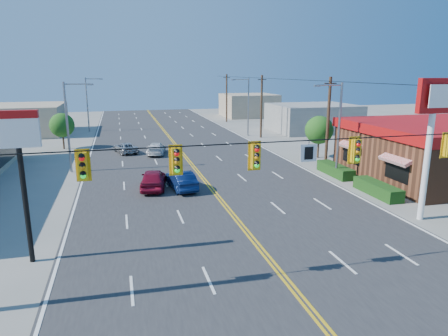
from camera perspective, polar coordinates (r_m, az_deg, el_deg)
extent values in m
plane|color=gray|center=(18.87, 7.78, -14.50)|extent=(160.00, 160.00, 0.00)
cube|color=#2D2D30|center=(36.98, -4.09, -0.21)|extent=(20.00, 120.00, 0.06)
cylinder|color=black|center=(16.91, 8.43, 3.75)|extent=(24.00, 0.05, 0.05)
cube|color=white|center=(17.51, 11.99, 2.11)|extent=(0.75, 0.04, 0.75)
cube|color=#D89E0C|center=(15.74, -19.53, 0.24)|extent=(0.55, 0.34, 1.25)
cube|color=#D89E0C|center=(15.82, -6.82, 1.00)|extent=(0.55, 0.34, 1.25)
cube|color=#D89E0C|center=(16.58, 4.54, 1.64)|extent=(0.55, 0.34, 1.25)
cube|color=#D89E0C|center=(18.65, 18.32, 2.33)|extent=(0.55, 0.34, 1.25)
cube|color=brown|center=(38.73, 28.96, 1.72)|extent=(14.00, 12.00, 4.00)
cube|color=#A50C0C|center=(38.39, 29.35, 5.07)|extent=(14.40, 12.40, 0.80)
cube|color=#194214|center=(33.82, 18.14, -1.46)|extent=(1.20, 9.00, 0.90)
cylinder|color=white|center=(26.66, 26.95, 0.54)|extent=(0.36, 0.36, 7.00)
cube|color=#A50C0C|center=(26.16, 27.90, 9.10)|extent=(2.20, 0.36, 2.00)
cylinder|color=black|center=(20.64, -26.50, -4.33)|extent=(0.24, 0.24, 6.00)
cube|color=white|center=(19.97, -27.47, 4.45)|extent=(1.90, 0.30, 1.30)
cylinder|color=gray|center=(34.52, 16.09, 5.01)|extent=(0.20, 0.20, 8.00)
cylinder|color=gray|center=(33.64, 14.88, 11.39)|extent=(2.20, 0.12, 0.12)
cube|color=gray|center=(33.12, 13.18, 11.37)|extent=(0.50, 0.25, 0.15)
cylinder|color=gray|center=(56.34, 3.50, 8.66)|extent=(0.20, 0.20, 8.00)
cylinder|color=gray|center=(55.80, 2.46, 12.54)|extent=(2.20, 0.12, 0.12)
cube|color=gray|center=(55.49, 1.34, 12.49)|extent=(0.50, 0.25, 0.15)
cylinder|color=gray|center=(37.87, -21.44, 5.33)|extent=(0.20, 0.20, 8.00)
cylinder|color=gray|center=(37.46, -20.25, 11.20)|extent=(2.20, 0.12, 0.12)
cube|color=gray|center=(37.38, -18.54, 11.25)|extent=(0.50, 0.25, 0.15)
cylinder|color=gray|center=(63.64, -18.94, 8.53)|extent=(0.20, 0.20, 8.00)
cylinder|color=gray|center=(63.39, -18.20, 12.02)|extent=(2.20, 0.12, 0.12)
cube|color=gray|center=(63.35, -17.18, 12.04)|extent=(0.50, 0.25, 0.15)
cylinder|color=#47301E|center=(38.52, 14.62, 6.25)|extent=(0.28, 0.28, 8.40)
cylinder|color=#47301E|center=(54.83, 5.37, 8.70)|extent=(0.28, 0.28, 8.40)
cylinder|color=#47301E|center=(71.95, 0.38, 9.92)|extent=(0.28, 0.28, 8.40)
cylinder|color=#47301E|center=(43.08, 13.31, 2.83)|extent=(0.20, 0.20, 2.10)
sphere|color=#235B19|center=(42.78, 13.44, 5.31)|extent=(2.94, 2.94, 2.94)
cylinder|color=#47301E|center=(50.33, -21.96, 3.66)|extent=(0.20, 0.20, 2.00)
sphere|color=#235B19|center=(50.08, -22.14, 5.69)|extent=(2.80, 2.80, 2.80)
cube|color=gray|center=(62.63, 12.56, 7.03)|extent=(12.00, 10.00, 4.00)
cube|color=tan|center=(65.05, -26.77, 6.22)|extent=(11.00, 12.00, 4.20)
cube|color=tan|center=(81.70, 3.55, 8.94)|extent=(10.00, 10.00, 4.40)
imported|color=maroon|center=(31.11, -10.08, -1.65)|extent=(2.52, 4.75, 1.54)
imported|color=#0D1E4C|center=(30.76, -6.10, -1.81)|extent=(2.01, 4.46, 1.42)
imported|color=silver|center=(44.10, -9.65, 2.70)|extent=(2.61, 4.65, 1.27)
imported|color=#B6B7BC|center=(45.62, -13.89, 2.76)|extent=(2.89, 4.42, 1.13)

